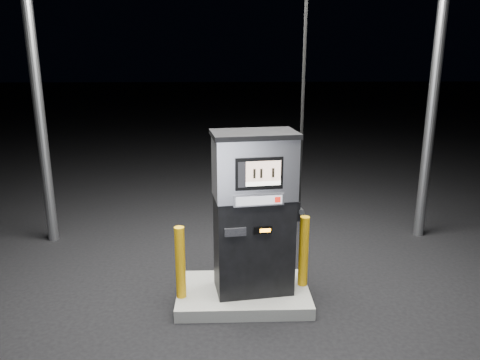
{
  "coord_description": "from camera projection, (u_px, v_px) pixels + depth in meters",
  "views": [
    {
      "loc": [
        -0.22,
        -5.15,
        2.97
      ],
      "look_at": [
        -0.04,
        0.0,
        1.53
      ],
      "focal_mm": 35.0,
      "sensor_mm": 36.0,
      "label": 1
    }
  ],
  "objects": [
    {
      "name": "pump_island",
      "position": [
        243.0,
        294.0,
        5.74
      ],
      "size": [
        1.6,
        1.0,
        0.15
      ],
      "primitive_type": "cube",
      "color": "slate",
      "rests_on": "ground"
    },
    {
      "name": "ground",
      "position": [
        243.0,
        300.0,
        5.76
      ],
      "size": [
        80.0,
        80.0,
        0.0
      ],
      "primitive_type": "plane",
      "color": "black",
      "rests_on": "ground"
    },
    {
      "name": "bollard_left",
      "position": [
        180.0,
        263.0,
        5.42
      ],
      "size": [
        0.14,
        0.14,
        0.88
      ],
      "primitive_type": "cylinder",
      "rotation": [
        0.0,
        0.0,
        0.25
      ],
      "color": "#D2950B",
      "rests_on": "pump_island"
    },
    {
      "name": "fuel_dispenser",
      "position": [
        254.0,
        212.0,
        5.46
      ],
      "size": [
        1.11,
        0.7,
        4.03
      ],
      "rotation": [
        0.0,
        0.0,
        0.14
      ],
      "color": "black",
      "rests_on": "pump_island"
    },
    {
      "name": "bollard_right",
      "position": [
        304.0,
        251.0,
        5.71
      ],
      "size": [
        0.16,
        0.16,
        0.89
      ],
      "primitive_type": "cylinder",
      "rotation": [
        0.0,
        0.0,
        -0.44
      ],
      "color": "#D2950B",
      "rests_on": "pump_island"
    }
  ]
}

